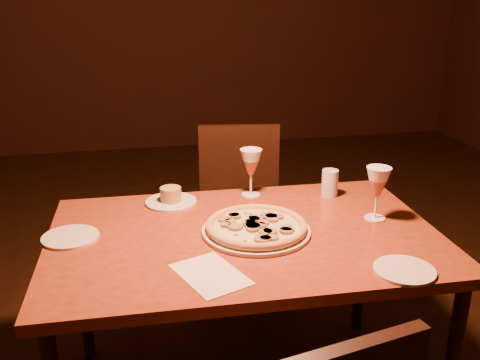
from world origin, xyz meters
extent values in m
cube|color=brown|center=(-0.02, -0.11, 0.69)|extent=(1.35, 0.90, 0.04)
cylinder|color=black|center=(-0.61, 0.28, 0.34)|extent=(0.05, 0.05, 0.67)
cylinder|color=black|center=(0.60, 0.24, 0.34)|extent=(0.05, 0.05, 0.67)
cube|color=black|center=(0.14, 0.64, 0.44)|extent=(0.47, 0.47, 0.04)
cube|color=black|center=(0.16, 0.83, 0.66)|extent=(0.41, 0.09, 0.39)
cylinder|color=black|center=(-0.06, 0.51, 0.21)|extent=(0.04, 0.04, 0.42)
cylinder|color=black|center=(0.00, 0.83, 0.21)|extent=(0.04, 0.04, 0.42)
cylinder|color=black|center=(0.27, 0.45, 0.21)|extent=(0.04, 0.04, 0.42)
cylinder|color=black|center=(0.33, 0.78, 0.21)|extent=(0.04, 0.04, 0.42)
cylinder|color=silver|center=(0.02, -0.12, 0.72)|extent=(0.37, 0.37, 0.01)
cylinder|color=#CDBA8D|center=(0.02, -0.12, 0.73)|extent=(0.34, 0.34, 0.01)
torus|color=tan|center=(0.02, -0.12, 0.74)|extent=(0.35, 0.35, 0.03)
cylinder|color=silver|center=(-0.24, 0.22, 0.71)|extent=(0.20, 0.20, 0.01)
cylinder|color=#9E865A|center=(-0.24, 0.22, 0.75)|extent=(0.08, 0.08, 0.05)
cylinder|color=silver|center=(0.39, 0.16, 0.76)|extent=(0.07, 0.07, 0.11)
cylinder|color=silver|center=(-0.60, -0.03, 0.71)|extent=(0.19, 0.19, 0.01)
cylinder|color=silver|center=(0.39, -0.47, 0.71)|extent=(0.18, 0.18, 0.01)
cube|color=silver|center=(-0.18, -0.37, 0.71)|extent=(0.23, 0.28, 0.00)
camera|label=1|loc=(-0.38, -1.73, 1.50)|focal=40.00mm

